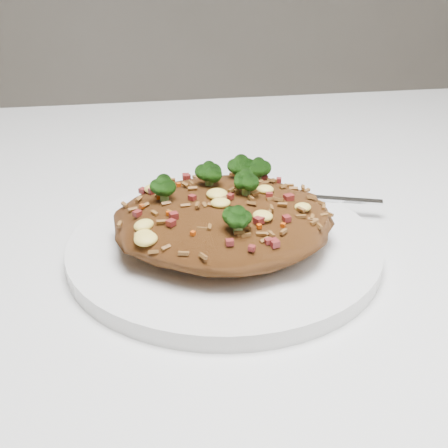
{
  "coord_description": "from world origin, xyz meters",
  "views": [
    {
      "loc": [
        -0.11,
        -0.51,
        1.01
      ],
      "look_at": [
        -0.04,
        -0.06,
        0.78
      ],
      "focal_mm": 50.0,
      "sensor_mm": 36.0,
      "label": 1
    }
  ],
  "objects": [
    {
      "name": "fork",
      "position": [
        0.04,
        0.01,
        0.77
      ],
      "size": [
        0.16,
        0.07,
        0.0
      ],
      "rotation": [
        0.0,
        0.0,
        -0.32
      ],
      "color": "silver",
      "rests_on": "plate"
    },
    {
      "name": "plate",
      "position": [
        -0.04,
        -0.06,
        0.76
      ],
      "size": [
        0.26,
        0.26,
        0.01
      ],
      "primitive_type": "cylinder",
      "color": "white",
      "rests_on": "dining_table"
    },
    {
      "name": "dining_table",
      "position": [
        0.0,
        0.0,
        0.66
      ],
      "size": [
        1.2,
        0.8,
        0.75
      ],
      "color": "silver",
      "rests_on": "ground"
    },
    {
      "name": "fried_rice",
      "position": [
        -0.04,
        -0.06,
        0.79
      ],
      "size": [
        0.18,
        0.16,
        0.06
      ],
      "color": "brown",
      "rests_on": "plate"
    }
  ]
}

